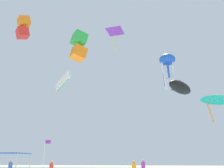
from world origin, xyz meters
TOP-DOWN VIEW (x-y plane):
  - canopy_tent at (-8.06, 1.84)m, footprint 3.11×2.83m
  - person_near_tent at (-5.87, 7.23)m, footprint 0.45×0.41m
  - person_leftmost at (-10.46, 7.39)m, footprint 0.46×0.43m
  - person_central at (3.89, 9.04)m, footprint 0.44×0.44m
  - person_rightmost at (-7.47, 12.64)m, footprint 0.40×0.40m
  - person_far_shore at (2.85, 5.65)m, footprint 0.45×0.42m
  - banner_flag at (-5.89, 5.01)m, footprint 0.61×0.06m
  - kite_box_green at (-3.21, 6.02)m, footprint 2.32×2.24m
  - kite_diamond_purple at (0.17, 19.12)m, footprint 3.34×3.34m
  - kite_parafoil_white at (-7.94, 16.25)m, footprint 3.26×3.38m
  - kite_octopus_blue at (9.76, 23.71)m, footprint 3.20×3.20m
  - kite_delta_teal at (13.03, 9.70)m, footprint 5.09×5.05m
  - kite_inflatable_black at (9.39, 12.59)m, footprint 4.77×5.56m
  - kite_box_orange at (-13.60, 12.54)m, footprint 2.51×2.46m

SIDE VIEW (x-z plane):
  - person_rightmost at x=-7.47m, z-range 0.14..1.81m
  - person_near_tent at x=-5.87m, z-range 0.15..1.86m
  - person_far_shore at x=2.85m, z-range 0.15..1.93m
  - person_leftmost at x=-10.46m, z-range 0.16..1.96m
  - person_central at x=3.89m, z-range 0.16..2.02m
  - banner_flag at x=-5.89m, z-range 0.38..4.09m
  - canopy_tent at x=-8.06m, z-range 1.08..3.48m
  - kite_delta_teal at x=13.03m, z-range 7.19..10.59m
  - kite_inflatable_black at x=9.39m, z-range 10.04..12.17m
  - kite_parafoil_white at x=-7.94m, z-range 12.29..14.96m
  - kite_box_green at x=-3.21m, z-range 12.74..16.24m
  - kite_octopus_blue at x=9.76m, z-range 15.95..22.98m
  - kite_box_orange at x=-13.60m, z-range 19.39..23.16m
  - kite_diamond_purple at x=0.17m, z-range 21.59..25.44m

